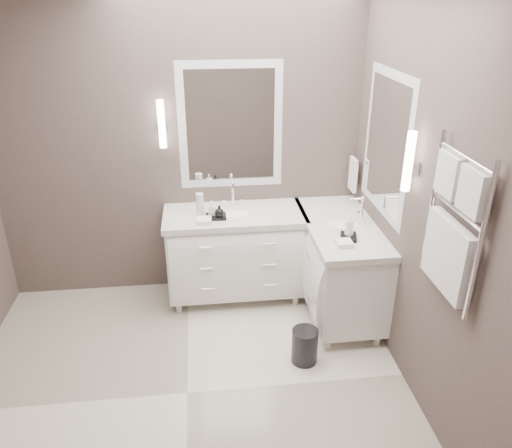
{
  "coord_description": "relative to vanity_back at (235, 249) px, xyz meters",
  "views": [
    {
      "loc": [
        0.17,
        -2.75,
        2.61
      ],
      "look_at": [
        0.58,
        0.7,
        0.98
      ],
      "focal_mm": 35.0,
      "sensor_mm": 36.0,
      "label": 1
    }
  ],
  "objects": [
    {
      "name": "floor",
      "position": [
        -0.45,
        -1.23,
        -0.49
      ],
      "size": [
        3.2,
        3.0,
        0.01
      ],
      "primitive_type": "cube",
      "color": "silver",
      "rests_on": "ground"
    },
    {
      "name": "wall_back",
      "position": [
        -0.45,
        0.28,
        0.86
      ],
      "size": [
        3.2,
        0.01,
        2.7
      ],
      "primitive_type": "cube",
      "color": "#4F433F",
      "rests_on": "floor"
    },
    {
      "name": "wall_front",
      "position": [
        -0.45,
        -2.73,
        0.86
      ],
      "size": [
        3.2,
        0.01,
        2.7
      ],
      "primitive_type": "cube",
      "color": "#4F433F",
      "rests_on": "floor"
    },
    {
      "name": "wall_right",
      "position": [
        1.15,
        -1.23,
        0.86
      ],
      "size": [
        0.01,
        3.0,
        2.7
      ],
      "primitive_type": "cube",
      "color": "#4F433F",
      "rests_on": "floor"
    },
    {
      "name": "vanity_back",
      "position": [
        0.0,
        0.0,
        0.0
      ],
      "size": [
        1.24,
        0.59,
        0.97
      ],
      "color": "white",
      "rests_on": "floor"
    },
    {
      "name": "vanity_right",
      "position": [
        0.88,
        -0.33,
        0.0
      ],
      "size": [
        0.59,
        1.24,
        0.97
      ],
      "color": "white",
      "rests_on": "floor"
    },
    {
      "name": "mirror_back",
      "position": [
        -0.0,
        0.26,
        1.06
      ],
      "size": [
        0.9,
        0.02,
        1.1
      ],
      "color": "white",
      "rests_on": "wall_back"
    },
    {
      "name": "mirror_right",
      "position": [
        1.14,
        -0.43,
        1.06
      ],
      "size": [
        0.02,
        0.9,
        1.1
      ],
      "color": "white",
      "rests_on": "wall_right"
    },
    {
      "name": "sconce_back",
      "position": [
        -0.58,
        0.2,
        1.11
      ],
      "size": [
        0.06,
        0.06,
        0.4
      ],
      "color": "white",
      "rests_on": "wall_back"
    },
    {
      "name": "sconce_right",
      "position": [
        1.08,
        -1.01,
        1.11
      ],
      "size": [
        0.06,
        0.06,
        0.4
      ],
      "color": "white",
      "rests_on": "wall_right"
    },
    {
      "name": "towel_bar_corner",
      "position": [
        1.09,
        0.13,
        0.63
      ],
      "size": [
        0.03,
        0.22,
        0.3
      ],
      "color": "white",
      "rests_on": "wall_right"
    },
    {
      "name": "towel_ladder",
      "position": [
        1.1,
        -1.63,
        0.91
      ],
      "size": [
        0.06,
        0.58,
        0.9
      ],
      "color": "white",
      "rests_on": "wall_right"
    },
    {
      "name": "waste_bin",
      "position": [
        0.45,
        -0.98,
        -0.34
      ],
      "size": [
        0.25,
        0.25,
        0.28
      ],
      "primitive_type": "cylinder",
      "rotation": [
        0.0,
        0.0,
        -0.29
      ],
      "color": "black",
      "rests_on": "floor"
    },
    {
      "name": "amenity_tray_back",
      "position": [
        -0.17,
        -0.09,
        0.38
      ],
      "size": [
        0.18,
        0.13,
        0.03
      ],
      "primitive_type": "cube",
      "rotation": [
        0.0,
        0.0,
        -0.02
      ],
      "color": "black",
      "rests_on": "vanity_back"
    },
    {
      "name": "amenity_tray_right",
      "position": [
        0.85,
        -0.6,
        0.38
      ],
      "size": [
        0.16,
        0.19,
        0.02
      ],
      "primitive_type": "cube",
      "rotation": [
        0.0,
        0.0,
        -0.26
      ],
      "color": "black",
      "rests_on": "vanity_right"
    },
    {
      "name": "water_bottle",
      "position": [
        -0.3,
        -0.0,
        0.46
      ],
      "size": [
        0.08,
        0.08,
        0.19
      ],
      "primitive_type": "cylinder",
      "rotation": [
        0.0,
        0.0,
        0.26
      ],
      "color": "silver",
      "rests_on": "vanity_back"
    },
    {
      "name": "soap_bottle_a",
      "position": [
        -0.2,
        -0.07,
        0.45
      ],
      "size": [
        0.06,
        0.07,
        0.12
      ],
      "primitive_type": "imported",
      "rotation": [
        0.0,
        0.0,
        -0.16
      ],
      "color": "white",
      "rests_on": "amenity_tray_back"
    },
    {
      "name": "soap_bottle_b",
      "position": [
        -0.14,
        -0.12,
        0.44
      ],
      "size": [
        0.1,
        0.1,
        0.1
      ],
      "primitive_type": "imported",
      "rotation": [
        0.0,
        0.0,
        0.29
      ],
      "color": "black",
      "rests_on": "amenity_tray_back"
    },
    {
      "name": "soap_bottle_c",
      "position": [
        0.85,
        -0.6,
        0.48
      ],
      "size": [
        0.08,
        0.08,
        0.18
      ],
      "primitive_type": "imported",
      "rotation": [
        0.0,
        0.0,
        -0.19
      ],
      "color": "white",
      "rests_on": "amenity_tray_right"
    }
  ]
}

